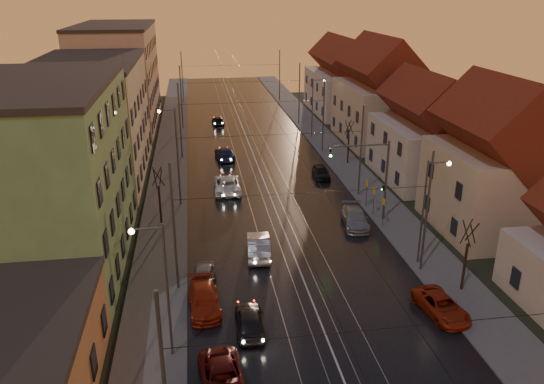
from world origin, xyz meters
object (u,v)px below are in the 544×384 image
street_lamp_2 (174,139)px  parked_left_1 (223,380)px  parked_left_2 (204,300)px  parked_right_1 (355,218)px  driving_car_3 (225,153)px  street_lamp_0 (161,279)px  driving_car_4 (218,121)px  street_lamp_1 (428,202)px  driving_car_0 (249,320)px  traffic_light_mast (376,171)px  parked_right_2 (321,172)px  parked_right_0 (441,306)px  driving_car_1 (258,246)px  driving_car_2 (227,184)px  street_lamp_3 (315,102)px  parked_left_3 (203,278)px

street_lamp_2 → parked_left_1: 31.52m
parked_left_2 → parked_right_1: 17.06m
driving_car_3 → street_lamp_0: bearing=77.2°
driving_car_4 → driving_car_3: bearing=83.7°
street_lamp_1 → driving_car_0: (-13.44, -6.28, -4.19)m
street_lamp_1 → parked_left_2: bearing=-167.3°
street_lamp_2 → parked_left_2: street_lamp_2 is taller
traffic_light_mast → driving_car_4: (-11.43, 37.23, -3.95)m
parked_right_1 → parked_right_2: parked_right_1 is taller
street_lamp_1 → street_lamp_2: bearing=132.3°
street_lamp_0 → parked_right_0: bearing=5.5°
parked_right_0 → parked_right_1: size_ratio=0.91×
street_lamp_2 → traffic_light_mast: size_ratio=1.11×
parked_right_0 → parked_right_2: 26.11m
parked_left_1 → traffic_light_mast: bearing=48.5°
street_lamp_1 → driving_car_1: street_lamp_1 is taller
traffic_light_mast → driving_car_2: size_ratio=1.28×
driving_car_0 → parked_right_1: bearing=-125.9°
driving_car_1 → parked_left_1: (-3.57, -14.18, -0.13)m
parked_right_0 → parked_right_2: bearing=86.0°
driving_car_0 → traffic_light_mast: bearing=-128.9°
driving_car_0 → driving_car_2: size_ratio=0.72×
parked_left_1 → parked_right_2: bearing=63.2°
driving_car_1 → street_lamp_2: bearing=-64.0°
driving_car_0 → driving_car_1: size_ratio=0.85×
street_lamp_3 → street_lamp_0: bearing=-112.5°
driving_car_3 → parked_left_2: driving_car_3 is taller
parked_left_3 → driving_car_1: bearing=49.3°
street_lamp_1 → parked_right_0: street_lamp_1 is taller
driving_car_0 → driving_car_1: bearing=-98.4°
street_lamp_2 → driving_car_2: 7.15m
traffic_light_mast → driving_car_3: 23.37m
street_lamp_0 → street_lamp_3: size_ratio=1.00×
parked_left_1 → driving_car_1: bearing=71.0°
driving_car_0 → parked_right_1: parked_right_1 is taller
street_lamp_1 → driving_car_4: bearing=105.5°
parked_right_0 → parked_right_1: 13.74m
traffic_light_mast → parked_left_2: traffic_light_mast is taller
street_lamp_2 → driving_car_1: size_ratio=1.67×
traffic_light_mast → driving_car_3: traffic_light_mast is taller
street_lamp_0 → driving_car_0: size_ratio=1.97×
parked_left_3 → parked_left_2: bearing=-84.4°
driving_car_2 → driving_car_3: size_ratio=1.13×
street_lamp_3 → street_lamp_1: bearing=-90.0°
parked_left_3 → driving_car_3: bearing=89.9°
parked_left_1 → parked_left_2: bearing=90.8°
street_lamp_0 → parked_left_1: (2.90, -3.10, -4.22)m
street_lamp_3 → driving_car_2: street_lamp_3 is taller
street_lamp_1 → parked_right_1: size_ratio=1.65×
driving_car_1 → parked_left_3: (-4.27, -3.96, -0.13)m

